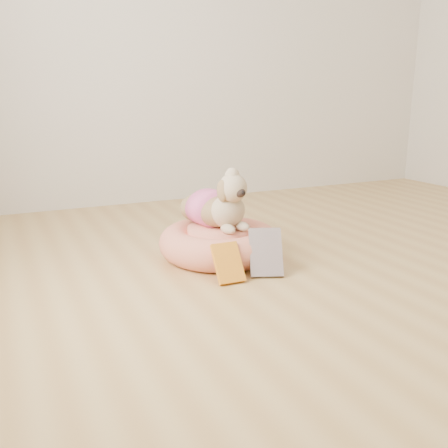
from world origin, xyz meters
name	(u,v)px	position (x,y,z in m)	size (l,w,h in m)	color
floor	(445,303)	(0.00, 0.00, 0.00)	(4.50, 4.50, 0.00)	tan
wall_back	(208,9)	(0.00, 2.25, 1.35)	(4.50, 4.50, 0.00)	beige
pet_bed	(220,243)	(-0.55, 0.86, 0.07)	(0.58, 0.58, 0.15)	#FC7C62
dog	(217,196)	(-0.55, 0.88, 0.30)	(0.28, 0.41, 0.30)	brown
book_yellow	(228,263)	(-0.65, 0.56, 0.08)	(0.12, 0.02, 0.18)	yellow
book_white	(266,252)	(-0.46, 0.57, 0.10)	(0.14, 0.02, 0.22)	silver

